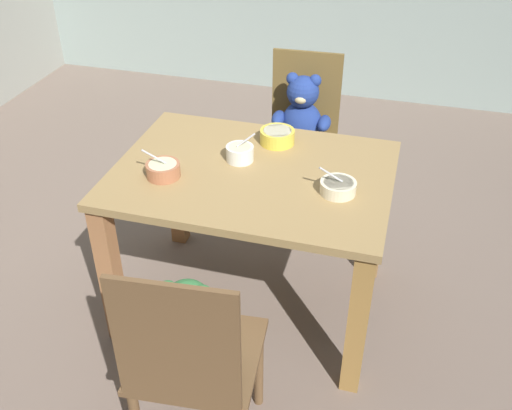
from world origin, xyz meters
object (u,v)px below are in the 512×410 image
(porridge_bowl_white_center, at_px, (240,153))
(porridge_bowl_yellow_far_center, at_px, (277,136))
(teddy_chair_far_center, at_px, (301,125))
(porridge_bowl_cream_near_right, at_px, (338,187))
(teddy_chair_near_front, at_px, (191,344))
(dining_table, at_px, (253,198))
(porridge_bowl_terracotta_near_left, at_px, (163,170))

(porridge_bowl_white_center, bearing_deg, porridge_bowl_yellow_far_center, 58.92)
(teddy_chair_far_center, xyz_separation_m, porridge_bowl_cream_near_right, (0.32, -0.85, 0.19))
(porridge_bowl_white_center, height_order, porridge_bowl_cream_near_right, porridge_bowl_white_center)
(porridge_bowl_yellow_far_center, height_order, porridge_bowl_white_center, porridge_bowl_white_center)
(teddy_chair_far_center, bearing_deg, porridge_bowl_cream_near_right, 18.22)
(teddy_chair_near_front, bearing_deg, dining_table, -3.64)
(porridge_bowl_yellow_far_center, distance_m, porridge_bowl_terracotta_near_left, 0.55)
(porridge_bowl_yellow_far_center, xyz_separation_m, porridge_bowl_white_center, (-0.11, -0.19, 0.00))
(teddy_chair_near_front, xyz_separation_m, porridge_bowl_white_center, (-0.10, 0.86, 0.22))
(teddy_chair_near_front, relative_size, porridge_bowl_white_center, 7.51)
(porridge_bowl_yellow_far_center, bearing_deg, teddy_chair_near_front, -90.93)
(dining_table, relative_size, porridge_bowl_yellow_far_center, 7.43)
(dining_table, bearing_deg, porridge_bowl_yellow_far_center, 81.45)
(porridge_bowl_terracotta_near_left, bearing_deg, porridge_bowl_cream_near_right, 5.76)
(teddy_chair_near_front, bearing_deg, porridge_bowl_white_center, 1.24)
(dining_table, height_order, porridge_bowl_terracotta_near_left, porridge_bowl_terracotta_near_left)
(teddy_chair_near_front, distance_m, porridge_bowl_white_center, 0.89)
(teddy_chair_near_front, xyz_separation_m, porridge_bowl_yellow_far_center, (0.02, 1.05, 0.22))
(teddy_chair_near_front, relative_size, porridge_bowl_terracotta_near_left, 6.38)
(teddy_chair_far_center, relative_size, porridge_bowl_terracotta_near_left, 6.38)
(teddy_chair_near_front, height_order, porridge_bowl_terracotta_near_left, teddy_chair_near_front)
(teddy_chair_far_center, bearing_deg, porridge_bowl_yellow_far_center, -2.67)
(porridge_bowl_terracotta_near_left, xyz_separation_m, porridge_bowl_cream_near_right, (0.70, 0.07, -0.01))
(teddy_chair_near_front, height_order, porridge_bowl_yellow_far_center, teddy_chair_near_front)
(porridge_bowl_terracotta_near_left, height_order, porridge_bowl_white_center, porridge_bowl_terracotta_near_left)
(dining_table, height_order, teddy_chair_near_front, teddy_chair_near_front)
(dining_table, xyz_separation_m, porridge_bowl_white_center, (-0.08, 0.07, 0.17))
(teddy_chair_near_front, height_order, porridge_bowl_cream_near_right, teddy_chair_near_front)
(dining_table, distance_m, porridge_bowl_terracotta_near_left, 0.40)
(dining_table, bearing_deg, teddy_chair_far_center, 86.87)
(dining_table, relative_size, porridge_bowl_cream_near_right, 7.71)
(teddy_chair_far_center, relative_size, porridge_bowl_cream_near_right, 6.25)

